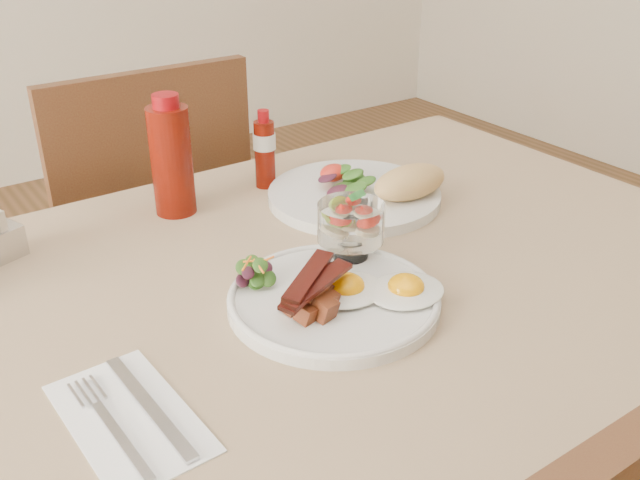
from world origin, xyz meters
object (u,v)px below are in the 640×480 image
(hot_sauce_bottle, at_px, (265,150))
(fruit_cup, at_px, (351,223))
(main_plate, at_px, (334,300))
(chair_far, at_px, (145,240))
(ketchup_bottle, at_px, (171,159))
(second_plate, at_px, (367,191))
(table, at_px, (310,326))

(hot_sauce_bottle, bearing_deg, fruit_cup, -99.24)
(main_plate, bearing_deg, chair_far, 88.49)
(main_plate, height_order, ketchup_bottle, ketchup_bottle)
(second_plate, height_order, ketchup_bottle, ketchup_bottle)
(chair_far, height_order, second_plate, chair_far)
(table, bearing_deg, fruit_cup, -10.65)
(table, relative_size, ketchup_bottle, 6.61)
(fruit_cup, xyz_separation_m, hot_sauce_bottle, (0.05, 0.32, -0.00))
(main_plate, distance_m, second_plate, 0.34)
(second_plate, bearing_deg, table, -145.67)
(main_plate, xyz_separation_m, fruit_cup, (0.08, 0.07, 0.06))
(main_plate, relative_size, hot_sauce_bottle, 1.97)
(ketchup_bottle, bearing_deg, chair_far, 79.74)
(fruit_cup, height_order, second_plate, fruit_cup)
(chair_far, bearing_deg, main_plate, -91.51)
(fruit_cup, distance_m, ketchup_bottle, 0.34)
(chair_far, height_order, fruit_cup, chair_far)
(chair_far, bearing_deg, second_plate, -66.51)
(table, xyz_separation_m, second_plate, (0.22, 0.15, 0.11))
(main_plate, height_order, hot_sauce_bottle, hot_sauce_bottle)
(main_plate, bearing_deg, fruit_cup, 41.59)
(chair_far, relative_size, fruit_cup, 9.62)
(table, height_order, fruit_cup, fruit_cup)
(second_plate, distance_m, ketchup_bottle, 0.33)
(table, xyz_separation_m, main_plate, (-0.02, -0.08, 0.10))
(chair_far, xyz_separation_m, main_plate, (-0.02, -0.75, 0.24))
(fruit_cup, relative_size, hot_sauce_bottle, 0.68)
(fruit_cup, bearing_deg, chair_far, 95.26)
(second_plate, relative_size, hot_sauce_bottle, 2.10)
(fruit_cup, relative_size, ketchup_bottle, 0.48)
(second_plate, bearing_deg, fruit_cup, -134.41)
(chair_far, height_order, main_plate, chair_far)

